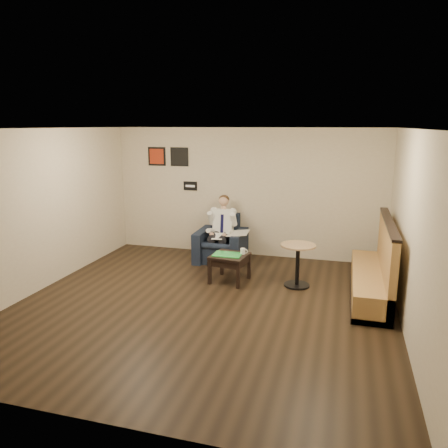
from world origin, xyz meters
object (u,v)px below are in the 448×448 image
(cafe_table, at_px, (297,265))
(green_folder, at_px, (228,254))
(coffee_mug, at_px, (243,251))
(side_table, at_px, (230,268))
(seated_man, at_px, (219,232))
(armchair, at_px, (221,239))
(banquette, at_px, (371,259))
(smartphone, at_px, (236,252))

(cafe_table, bearing_deg, green_folder, -174.83)
(coffee_mug, xyz_separation_m, cafe_table, (1.01, -0.01, -0.18))
(side_table, bearing_deg, seated_man, 115.76)
(armchair, relative_size, side_table, 1.59)
(armchair, bearing_deg, banquette, -22.70)
(side_table, xyz_separation_m, green_folder, (-0.04, -0.02, 0.26))
(armchair, height_order, smartphone, armchair)
(side_table, bearing_deg, coffee_mug, 26.10)
(seated_man, bearing_deg, armchair, 90.00)
(green_folder, xyz_separation_m, banquette, (2.51, 0.01, 0.12))
(green_folder, bearing_deg, cafe_table, 5.17)
(green_folder, xyz_separation_m, smartphone, (0.12, 0.19, -0.00))
(side_table, xyz_separation_m, banquette, (2.48, -0.01, 0.39))
(cafe_table, bearing_deg, seated_man, 151.06)
(seated_man, distance_m, coffee_mug, 1.21)
(side_table, height_order, banquette, banquette)
(banquette, xyz_separation_m, cafe_table, (-1.24, 0.11, -0.26))
(seated_man, xyz_separation_m, smartphone, (0.59, -0.89, -0.14))
(armchair, xyz_separation_m, banquette, (2.99, -1.20, 0.16))
(side_table, bearing_deg, armchair, 113.41)
(armchair, xyz_separation_m, side_table, (0.52, -1.19, -0.23))
(side_table, relative_size, banquette, 0.25)
(armchair, distance_m, smartphone, 1.18)
(armchair, bearing_deg, smartphone, -60.45)
(armchair, height_order, cafe_table, armchair)
(side_table, distance_m, green_folder, 0.27)
(seated_man, distance_m, green_folder, 1.19)
(cafe_table, bearing_deg, banquette, -4.88)
(banquette, height_order, cafe_table, banquette)
(coffee_mug, relative_size, smartphone, 0.68)
(banquette, bearing_deg, seated_man, 160.26)
(armchair, relative_size, coffee_mug, 9.18)
(side_table, distance_m, smartphone, 0.33)
(coffee_mug, bearing_deg, seated_man, 127.63)
(green_folder, height_order, cafe_table, cafe_table)
(smartphone, bearing_deg, green_folder, -103.96)
(side_table, bearing_deg, smartphone, 65.06)
(side_table, relative_size, green_folder, 1.22)
(side_table, bearing_deg, cafe_table, 4.49)
(seated_man, bearing_deg, coffee_mug, -53.23)
(green_folder, bearing_deg, coffee_mug, 26.10)
(coffee_mug, xyz_separation_m, banquette, (2.25, -0.12, 0.08))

